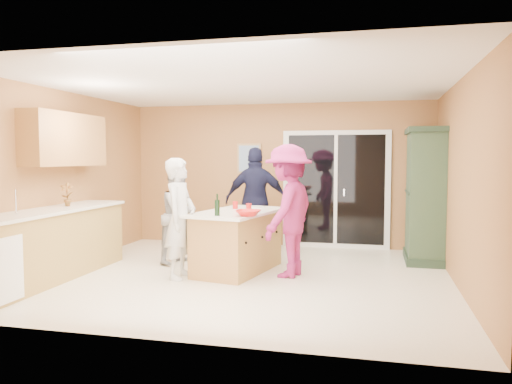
% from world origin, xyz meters
% --- Properties ---
extents(floor, '(5.50, 5.50, 0.00)m').
position_xyz_m(floor, '(0.00, 0.00, 0.00)').
color(floor, white).
rests_on(floor, ground).
extents(ceiling, '(5.50, 5.00, 0.10)m').
position_xyz_m(ceiling, '(0.00, 0.00, 2.60)').
color(ceiling, white).
rests_on(ceiling, wall_back).
extents(wall_back, '(5.50, 0.10, 2.60)m').
position_xyz_m(wall_back, '(0.00, 2.50, 1.30)').
color(wall_back, '#C47D50').
rests_on(wall_back, ground).
extents(wall_front, '(5.50, 0.10, 2.60)m').
position_xyz_m(wall_front, '(0.00, -2.50, 1.30)').
color(wall_front, '#C47D50').
rests_on(wall_front, ground).
extents(wall_left, '(0.10, 5.00, 2.60)m').
position_xyz_m(wall_left, '(-2.75, 0.00, 1.30)').
color(wall_left, '#C47D50').
rests_on(wall_left, ground).
extents(wall_right, '(0.10, 5.00, 2.60)m').
position_xyz_m(wall_right, '(2.75, 0.00, 1.30)').
color(wall_right, '#C47D50').
rests_on(wall_right, ground).
extents(left_cabinet_run, '(0.65, 3.05, 1.24)m').
position_xyz_m(left_cabinet_run, '(-2.45, -1.05, 0.46)').
color(left_cabinet_run, '#AB8842').
rests_on(left_cabinet_run, floor).
extents(upper_cabinets, '(0.35, 1.60, 0.75)m').
position_xyz_m(upper_cabinets, '(-2.58, -0.20, 1.88)').
color(upper_cabinets, '#AB8842').
rests_on(upper_cabinets, wall_left).
extents(sliding_door, '(1.90, 0.07, 2.10)m').
position_xyz_m(sliding_door, '(1.05, 2.46, 1.05)').
color(sliding_door, silver).
rests_on(sliding_door, floor).
extents(framed_picture, '(0.46, 0.04, 0.56)m').
position_xyz_m(framed_picture, '(-0.55, 2.48, 1.60)').
color(framed_picture, '#A17E50').
rests_on(framed_picture, wall_back).
extents(kitchen_island, '(1.20, 1.79, 0.87)m').
position_xyz_m(kitchen_island, '(-0.16, 0.27, 0.41)').
color(kitchen_island, '#AB8842').
rests_on(kitchen_island, floor).
extents(green_hutch, '(0.59, 1.13, 2.07)m').
position_xyz_m(green_hutch, '(2.49, 1.61, 1.01)').
color(green_hutch, '#203425').
rests_on(green_hutch, floor).
extents(woman_white, '(0.40, 0.60, 1.61)m').
position_xyz_m(woman_white, '(-0.80, -0.30, 0.81)').
color(woman_white, silver).
rests_on(woman_white, floor).
extents(woman_grey, '(0.72, 0.84, 1.48)m').
position_xyz_m(woman_grey, '(-1.18, 0.61, 0.74)').
color(woman_grey, '#A3A4A6').
rests_on(woman_grey, floor).
extents(woman_navy, '(1.11, 0.60, 1.79)m').
position_xyz_m(woman_navy, '(-0.22, 1.67, 0.90)').
color(woman_navy, '#171632').
rests_on(woman_navy, floor).
extents(woman_magenta, '(0.92, 1.28, 1.80)m').
position_xyz_m(woman_magenta, '(0.59, 0.15, 0.90)').
color(woman_magenta, '#972163').
rests_on(woman_magenta, floor).
extents(serving_bowl, '(0.32, 0.32, 0.08)m').
position_xyz_m(serving_bowl, '(0.14, -0.29, 0.90)').
color(serving_bowl, red).
rests_on(serving_bowl, kitchen_island).
extents(tulip_vase, '(0.21, 0.18, 0.33)m').
position_xyz_m(tulip_vase, '(-2.45, -0.38, 1.11)').
color(tulip_vase, red).
rests_on(tulip_vase, left_cabinet_run).
extents(tumbler_near, '(0.09, 0.09, 0.11)m').
position_xyz_m(tumbler_near, '(-0.27, 0.54, 0.92)').
color(tumbler_near, red).
rests_on(tumbler_near, kitchen_island).
extents(tumbler_far, '(0.09, 0.09, 0.11)m').
position_xyz_m(tumbler_far, '(0.01, 0.27, 0.92)').
color(tumbler_far, red).
rests_on(tumbler_far, kitchen_island).
extents(wine_bottle, '(0.07, 0.07, 0.29)m').
position_xyz_m(wine_bottle, '(-0.26, -0.35, 0.98)').
color(wine_bottle, black).
rests_on(wine_bottle, kitchen_island).
extents(white_plate, '(0.31, 0.31, 0.02)m').
position_xyz_m(white_plate, '(-0.02, 0.83, 0.87)').
color(white_plate, silver).
rests_on(white_plate, kitchen_island).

